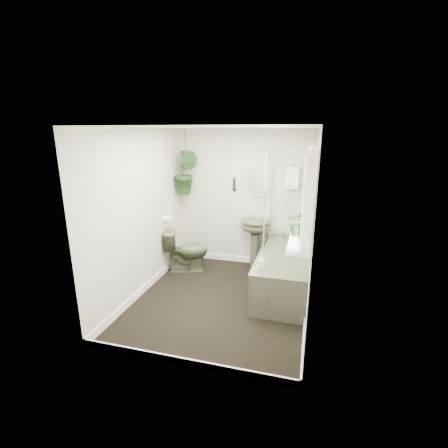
# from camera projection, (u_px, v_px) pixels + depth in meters

# --- Properties ---
(floor) EXTENTS (2.30, 2.80, 0.02)m
(floor) POSITION_uv_depth(u_px,v_px,m) (221.00, 300.00, 4.52)
(floor) COLOR black
(floor) RESTS_ON ground
(ceiling) EXTENTS (2.30, 2.80, 0.02)m
(ceiling) POSITION_uv_depth(u_px,v_px,m) (221.00, 126.00, 3.88)
(ceiling) COLOR white
(ceiling) RESTS_ON ground
(wall_back) EXTENTS (2.30, 0.02, 2.30)m
(wall_back) POSITION_uv_depth(u_px,v_px,m) (244.00, 199.00, 5.51)
(wall_back) COLOR beige
(wall_back) RESTS_ON ground
(wall_front) EXTENTS (2.30, 0.02, 2.30)m
(wall_front) POSITION_uv_depth(u_px,v_px,m) (178.00, 260.00, 2.89)
(wall_front) COLOR beige
(wall_front) RESTS_ON ground
(wall_left) EXTENTS (0.02, 2.80, 2.30)m
(wall_left) POSITION_uv_depth(u_px,v_px,m) (141.00, 214.00, 4.49)
(wall_left) COLOR beige
(wall_left) RESTS_ON ground
(wall_right) EXTENTS (0.02, 2.80, 2.30)m
(wall_right) POSITION_uv_depth(u_px,v_px,m) (313.00, 226.00, 3.90)
(wall_right) COLOR beige
(wall_right) RESTS_ON ground
(skirting) EXTENTS (2.30, 2.80, 0.10)m
(skirting) POSITION_uv_depth(u_px,v_px,m) (221.00, 296.00, 4.50)
(skirting) COLOR white
(skirting) RESTS_ON floor
(bathtub) EXTENTS (0.72, 1.72, 0.58)m
(bathtub) POSITION_uv_depth(u_px,v_px,m) (284.00, 272.00, 4.69)
(bathtub) COLOR #3F472E
(bathtub) RESTS_ON floor
(bath_screen) EXTENTS (0.04, 0.72, 1.40)m
(bath_screen) POSITION_uv_depth(u_px,v_px,m) (268.00, 197.00, 4.96)
(bath_screen) COLOR silver
(bath_screen) RESTS_ON bathtub
(shower_box) EXTENTS (0.20, 0.10, 0.35)m
(shower_box) POSITION_uv_depth(u_px,v_px,m) (293.00, 177.00, 5.13)
(shower_box) COLOR white
(shower_box) RESTS_ON wall_back
(oval_mirror) EXTENTS (0.46, 0.03, 0.62)m
(oval_mirror) POSITION_uv_depth(u_px,v_px,m) (258.00, 179.00, 5.31)
(oval_mirror) COLOR #BDB399
(oval_mirror) RESTS_ON wall_back
(wall_sconce) EXTENTS (0.04, 0.04, 0.22)m
(wall_sconce) POSITION_uv_depth(u_px,v_px,m) (234.00, 184.00, 5.43)
(wall_sconce) COLOR black
(wall_sconce) RESTS_ON wall_back
(toilet_roll_holder) EXTENTS (0.11, 0.11, 0.11)m
(toilet_roll_holder) POSITION_uv_depth(u_px,v_px,m) (167.00, 219.00, 5.20)
(toilet_roll_holder) COLOR white
(toilet_roll_holder) RESTS_ON wall_left
(window_recess) EXTENTS (0.08, 1.00, 0.90)m
(window_recess) POSITION_uv_depth(u_px,v_px,m) (309.00, 196.00, 3.13)
(window_recess) COLOR white
(window_recess) RESTS_ON wall_right
(window_sill) EXTENTS (0.18, 1.00, 0.04)m
(window_sill) POSITION_uv_depth(u_px,v_px,m) (299.00, 237.00, 3.27)
(window_sill) COLOR white
(window_sill) RESTS_ON wall_right
(window_blinds) EXTENTS (0.01, 0.86, 0.76)m
(window_blinds) POSITION_uv_depth(u_px,v_px,m) (304.00, 196.00, 3.15)
(window_blinds) COLOR white
(window_blinds) RESTS_ON wall_right
(toilet) EXTENTS (0.79, 0.61, 0.71)m
(toilet) POSITION_uv_depth(u_px,v_px,m) (187.00, 250.00, 5.38)
(toilet) COLOR #3F472E
(toilet) RESTS_ON floor
(pedestal_sink) EXTENTS (0.53, 0.46, 0.83)m
(pedestal_sink) POSITION_uv_depth(u_px,v_px,m) (255.00, 244.00, 5.49)
(pedestal_sink) COLOR #3F472E
(pedestal_sink) RESTS_ON floor
(sill_plant) EXTENTS (0.30, 0.28, 0.26)m
(sill_plant) POSITION_uv_depth(u_px,v_px,m) (299.00, 223.00, 3.22)
(sill_plant) COLOR black
(sill_plant) RESTS_ON window_sill
(hanging_plant) EXTENTS (0.45, 0.38, 0.72)m
(hanging_plant) POSITION_uv_depth(u_px,v_px,m) (186.00, 173.00, 5.41)
(hanging_plant) COLOR black
(hanging_plant) RESTS_ON ceiling
(soap_bottle) EXTENTS (0.09, 0.09, 0.17)m
(soap_bottle) POSITION_uv_depth(u_px,v_px,m) (261.00, 262.00, 4.10)
(soap_bottle) COLOR #2F2828
(soap_bottle) RESTS_ON bathtub
(hanging_pot) EXTENTS (0.16, 0.16, 0.12)m
(hanging_pot) POSITION_uv_depth(u_px,v_px,m) (185.00, 155.00, 5.32)
(hanging_pot) COLOR #332518
(hanging_pot) RESTS_ON ceiling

